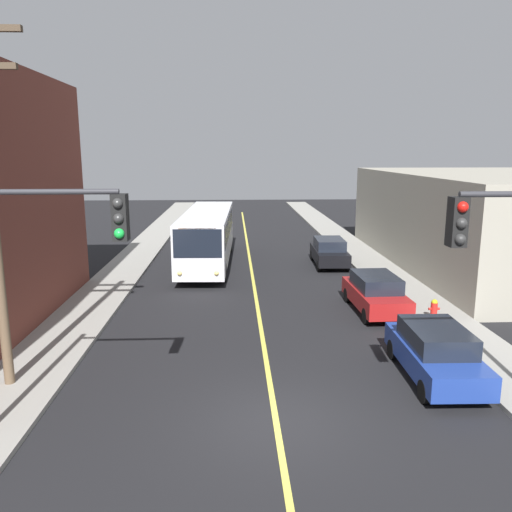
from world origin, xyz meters
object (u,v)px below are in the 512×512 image
at_px(parked_car_black, 329,252).
at_px(traffic_signal_left_corner, 31,264).
at_px(city_bus, 208,235).
at_px(parked_car_red, 375,293).
at_px(parked_car_blue, 435,352).
at_px(fire_hydrant, 434,309).

distance_m(parked_car_black, traffic_signal_left_corner, 21.33).
relative_size(parked_car_black, traffic_signal_left_corner, 0.74).
distance_m(city_bus, traffic_signal_left_corner, 19.50).
height_order(city_bus, parked_car_red, city_bus).
height_order(parked_car_blue, parked_car_red, same).
xyz_separation_m(parked_car_red, parked_car_black, (-0.27, 8.98, 0.00)).
relative_size(parked_car_blue, parked_car_red, 1.00).
relative_size(city_bus, fire_hydrant, 14.55).
bearing_deg(parked_car_red, parked_car_black, 91.73).
bearing_deg(fire_hydrant, traffic_signal_left_corner, -147.09).
bearing_deg(city_bus, parked_car_blue, -65.08).
height_order(parked_car_red, fire_hydrant, parked_car_red).
bearing_deg(parked_car_blue, traffic_signal_left_corner, -163.64).
height_order(parked_car_blue, fire_hydrant, parked_car_blue).
bearing_deg(parked_car_black, city_bus, 174.84).
distance_m(parked_car_red, parked_car_black, 8.98).
bearing_deg(fire_hydrant, parked_car_blue, -111.36).
xyz_separation_m(parked_car_black, traffic_signal_left_corner, (-10.08, -18.48, 3.46)).
relative_size(parked_car_blue, parked_car_black, 1.00).
height_order(city_bus, fire_hydrant, city_bus).
xyz_separation_m(parked_car_red, fire_hydrant, (1.91, -1.57, -0.26)).
height_order(traffic_signal_left_corner, fire_hydrant, traffic_signal_left_corner).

